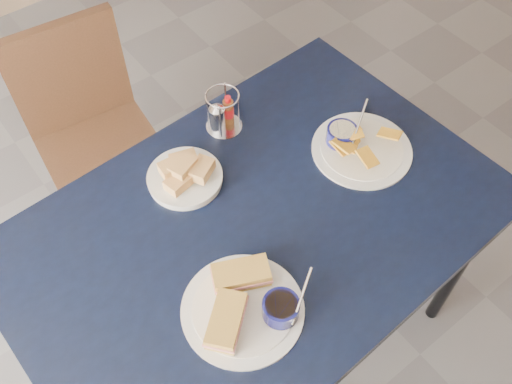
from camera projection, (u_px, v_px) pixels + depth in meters
ground at (287, 350)px, 2.10m from camera, size 6.00×6.00×0.00m
dining_table at (256, 234)px, 1.58m from camera, size 1.37×0.95×0.75m
chair_far at (87, 123)px, 2.09m from camera, size 0.45×0.43×0.87m
sandwich_plate at (246, 304)px, 1.37m from camera, size 0.32×0.30×0.12m
plantain_plate at (355, 144)px, 1.67m from camera, size 0.30×0.30×0.12m
bread_basket at (185, 175)px, 1.59m from camera, size 0.21×0.21×0.08m
condiment_caddy at (222, 115)px, 1.69m from camera, size 0.11×0.11×0.14m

